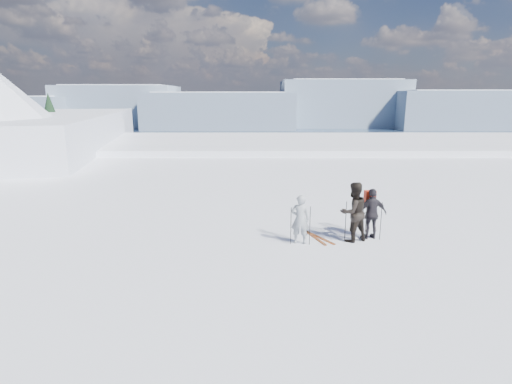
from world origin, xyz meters
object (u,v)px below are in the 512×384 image
Objects in this scene: skier_grey at (300,219)px; skis_loose at (316,237)px; skier_dark at (353,212)px; skier_pack at (372,214)px.

skis_loose is (0.61, 0.56, -0.79)m from skier_grey.
skier_pack is (0.68, 0.23, -0.13)m from skier_dark.
skier_grey is 1.15m from skis_loose.
skier_grey is at bearing -137.37° from skis_loose.
skier_dark is 1.53m from skis_loose.
skis_loose is at bearing -40.37° from skier_dark.
skier_grey reaches higher than skis_loose.
skier_grey is 0.95× the size of skier_pack.
skier_pack reaches higher than skis_loose.
skis_loose is (-1.13, 0.35, -0.97)m from skier_dark.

